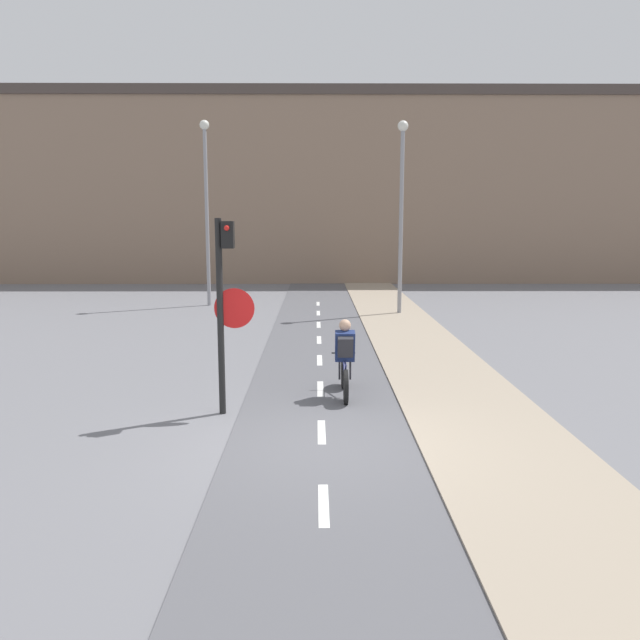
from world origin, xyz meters
name	(u,v)px	position (x,y,z in m)	size (l,w,h in m)	color
ground_plane	(322,445)	(0.00, 0.00, 0.00)	(120.00, 120.00, 0.00)	slate
bike_lane	(322,444)	(0.00, 0.01, 0.01)	(2.79, 60.00, 0.02)	#56565B
sidewalk_strip	(498,443)	(2.59, 0.00, 0.03)	(2.40, 60.00, 0.05)	gray
building_row_background	(317,189)	(0.00, 25.94, 4.97)	(60.00, 5.20, 9.92)	#89705B
traffic_light_pole	(225,295)	(-1.59, 1.52, 2.03)	(0.67, 0.26, 3.29)	black
street_lamp_far	(206,194)	(-4.22, 15.24, 4.23)	(0.36, 0.36, 6.93)	gray
street_lamp_sidewalk	(402,197)	(2.84, 12.91, 4.03)	(0.36, 0.36, 6.56)	gray
cyclist_near	(345,360)	(0.45, 2.52, 0.70)	(0.46, 1.68, 1.46)	black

